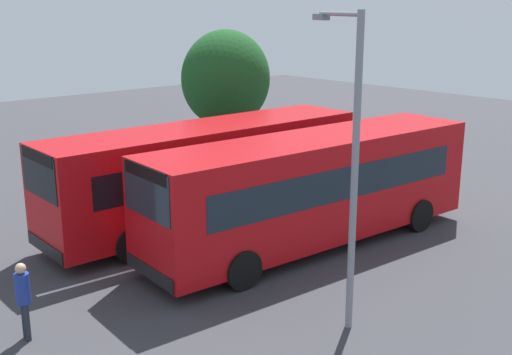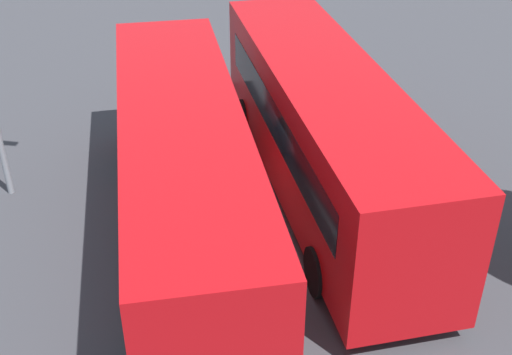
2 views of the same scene
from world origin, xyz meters
name	(u,v)px [view 1 (image 1 of 2)]	position (x,y,z in m)	size (l,w,h in m)	color
ground_plane	(260,236)	(0.00, 0.00, 0.00)	(70.28, 70.28, 0.00)	#38383D
bus_far_left	(207,171)	(0.60, -1.95, 1.87)	(11.39, 2.93, 3.39)	#B70C11
bus_center_left	(313,187)	(-0.63, 1.68, 1.87)	(11.46, 3.27, 3.39)	#B70C11
pedestrian	(23,295)	(8.26, 1.44, 1.07)	(0.35, 0.35, 1.80)	#232833
street_lamp	(351,151)	(2.43, 5.60, 4.09)	(1.07, 2.19, 7.07)	gray
depot_tree	(226,79)	(-4.65, -7.35, 4.05)	(4.02, 3.62, 6.19)	#4C3823
lane_stripe_outer_left	(260,236)	(0.00, 0.00, 0.00)	(14.46, 0.12, 0.01)	silver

